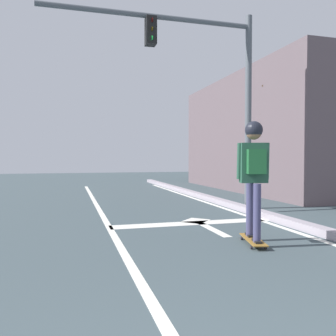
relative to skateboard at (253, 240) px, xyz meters
name	(u,v)px	position (x,y,z in m)	size (l,w,h in m)	color
lane_line_center	(112,232)	(-1.95, 1.40, -0.06)	(0.12, 20.00, 0.01)	silver
lane_line_curbside	(270,223)	(1.15, 1.40, -0.06)	(0.12, 20.00, 0.01)	silver
stop_bar	(192,223)	(-0.32, 1.83, -0.06)	(3.25, 0.40, 0.01)	silver
lane_arrow_stem	(212,229)	(-0.16, 1.22, -0.06)	(0.16, 1.40, 0.01)	silver
lane_arrow_head	(196,221)	(-0.16, 2.07, -0.06)	(0.56, 0.44, 0.01)	silver
curb_strip	(281,219)	(1.40, 1.40, 0.00)	(0.24, 24.00, 0.14)	#9B939D
skateboard	(253,240)	(0.00, 0.00, 0.00)	(0.41, 0.86, 0.08)	olive
skater	(254,163)	(0.00, -0.01, 1.15)	(0.48, 0.64, 1.77)	#414066
traffic_signal_mast	(203,71)	(0.49, 3.33, 3.35)	(5.14, 0.34, 4.87)	#535960
roadside_tree	(273,147)	(3.77, 5.41, 1.58)	(1.02, 1.03, 3.73)	#503B22
building_block	(321,135)	(7.62, 7.85, 2.18)	(8.63, 9.40, 4.48)	#615156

